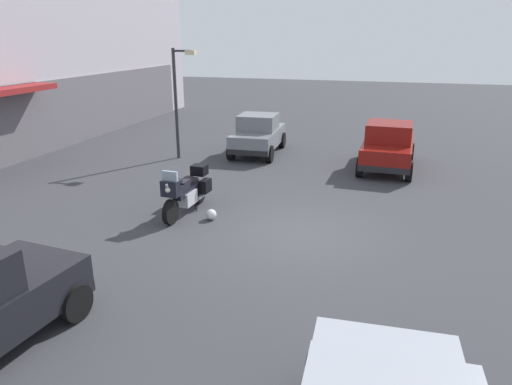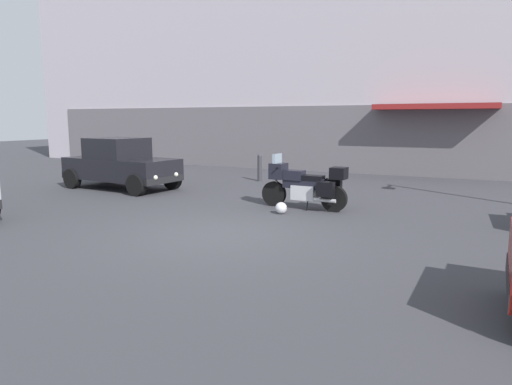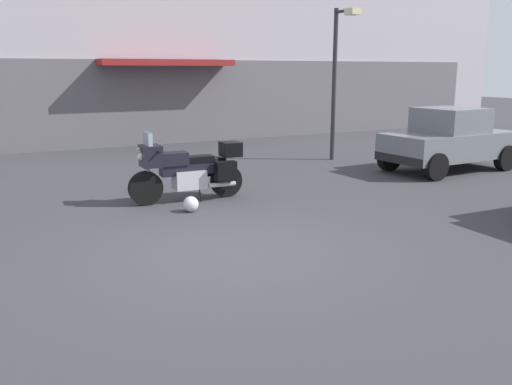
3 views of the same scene
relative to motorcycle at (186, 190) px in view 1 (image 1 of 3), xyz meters
name	(u,v)px [view 1 (image 1 of 3)]	position (x,y,z in m)	size (l,w,h in m)	color
ground_plane	(298,234)	(-0.58, -3.15, -0.62)	(80.00, 80.00, 0.00)	#38383D
motorcycle	(186,190)	(0.00, 0.00, 0.00)	(2.26, 0.78, 1.36)	black
helmet	(211,215)	(-0.30, -0.82, -0.48)	(0.28, 0.28, 0.28)	silver
car_compact_side	(258,134)	(6.87, 0.00, 0.15)	(3.53, 1.84, 1.56)	slate
car_wagon_end	(388,146)	(6.08, -5.00, 0.19)	(3.92, 1.91, 1.64)	maroon
streetlamp_curbside	(179,92)	(5.32, 2.59, 1.91)	(0.28, 0.94, 4.07)	#2D2D33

